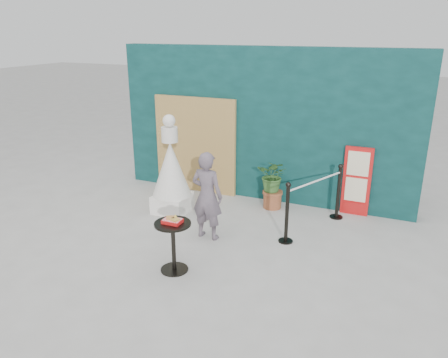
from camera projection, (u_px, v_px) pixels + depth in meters
ground at (192, 269)px, 6.36m from camera, size 60.00×60.00×0.00m
back_wall at (263, 125)px, 8.60m from camera, size 6.00×0.30×3.00m
bamboo_fence at (195, 145)px, 9.10m from camera, size 1.80×0.08×2.00m
woman at (207, 196)px, 7.08m from camera, size 0.56×0.39×1.48m
menu_board at (357, 181)px, 8.00m from camera, size 0.50×0.07×1.30m
statue at (171, 173)px, 8.09m from camera, size 0.73×0.73×1.87m
cafe_table at (173, 239)px, 6.16m from camera, size 0.52×0.52×0.75m
food_basket at (173, 220)px, 6.07m from camera, size 0.26×0.19×0.11m
planter at (273, 180)px, 8.33m from camera, size 0.57×0.50×0.98m
stanchion_barrier at (314, 202)px, 7.45m from camera, size 0.84×1.54×1.03m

